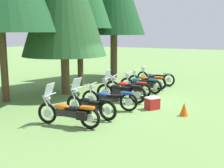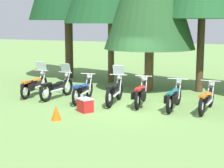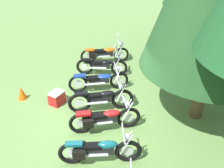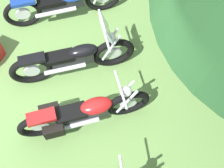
{
  "view_description": "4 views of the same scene",
  "coord_description": "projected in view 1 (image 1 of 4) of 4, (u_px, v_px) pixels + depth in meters",
  "views": [
    {
      "loc": [
        -11.39,
        -5.29,
        2.99
      ],
      "look_at": [
        -0.58,
        0.38,
        0.78
      ],
      "focal_mm": 46.44,
      "sensor_mm": 36.0,
      "label": 1
    },
    {
      "loc": [
        4.8,
        -12.55,
        3.05
      ],
      "look_at": [
        -0.88,
        0.66,
        0.62
      ],
      "focal_mm": 59.46,
      "sensor_mm": 36.0,
      "label": 2
    },
    {
      "loc": [
        6.46,
        0.26,
        5.32
      ],
      "look_at": [
        -0.62,
        0.37,
        0.97
      ],
      "focal_mm": 40.54,
      "sensor_mm": 36.0,
      "label": 3
    },
    {
      "loc": [
        2.44,
        0.39,
        5.45
      ],
      "look_at": [
        0.2,
        0.62,
        0.78
      ],
      "focal_mm": 53.33,
      "sensor_mm": 36.0,
      "label": 4
    }
  ],
  "objects": [
    {
      "name": "ground_plane",
      "position": [
        126.0,
        100.0,
        12.88
      ],
      "size": [
        80.0,
        80.0,
        0.0
      ],
      "primitive_type": "plane",
      "color": "#6B934C"
    },
    {
      "name": "motorcycle_0",
      "position": [
        69.0,
        112.0,
        9.23
      ],
      "size": [
        0.74,
        2.24,
        1.36
      ],
      "rotation": [
        0.0,
        0.0,
        1.69
      ],
      "color": "black",
      "rests_on": "ground_plane"
    },
    {
      "name": "motorcycle_1",
      "position": [
        90.0,
        105.0,
        10.21
      ],
      "size": [
        0.65,
        2.17,
        1.36
      ],
      "rotation": [
        0.0,
        0.0,
        1.49
      ],
      "color": "black",
      "rests_on": "ground_plane"
    },
    {
      "name": "motorcycle_2",
      "position": [
        109.0,
        98.0,
        11.22
      ],
      "size": [
        0.66,
        2.28,
        1.01
      ],
      "rotation": [
        0.0,
        0.0,
        1.72
      ],
      "color": "black",
      "rests_on": "ground_plane"
    },
    {
      "name": "motorcycle_3",
      "position": [
        120.0,
        91.0,
        12.38
      ],
      "size": [
        0.68,
        2.22,
        1.39
      ],
      "rotation": [
        0.0,
        0.0,
        1.71
      ],
      "color": "black",
      "rests_on": "ground_plane"
    },
    {
      "name": "motorcycle_4",
      "position": [
        128.0,
        88.0,
        13.3
      ],
      "size": [
        0.78,
        2.19,
        1.02
      ],
      "rotation": [
        0.0,
        0.0,
        1.73
      ],
      "color": "black",
      "rests_on": "ground_plane"
    },
    {
      "name": "motorcycle_5",
      "position": [
        141.0,
        84.0,
        14.34
      ],
      "size": [
        0.76,
        2.19,
        1.01
      ],
      "rotation": [
        0.0,
        0.0,
        1.61
      ],
      "color": "black",
      "rests_on": "ground_plane"
    },
    {
      "name": "motorcycle_6",
      "position": [
        147.0,
        81.0,
        15.38
      ],
      "size": [
        0.69,
        2.19,
        1.0
      ],
      "rotation": [
        0.0,
        0.0,
        1.53
      ],
      "color": "black",
      "rests_on": "ground_plane"
    },
    {
      "name": "motorcycle_7",
      "position": [
        155.0,
        77.0,
        16.5
      ],
      "size": [
        0.64,
        2.35,
        1.01
      ],
      "rotation": [
        0.0,
        0.0,
        1.45
      ],
      "color": "black",
      "rests_on": "ground_plane"
    },
    {
      "name": "picnic_cooler",
      "position": [
        152.0,
        103.0,
        11.32
      ],
      "size": [
        0.64,
        0.61,
        0.47
      ],
      "color": "red",
      "rests_on": "ground_plane"
    },
    {
      "name": "traffic_cone",
      "position": [
        184.0,
        109.0,
        10.42
      ],
      "size": [
        0.32,
        0.32,
        0.48
      ],
      "primitive_type": "cone",
      "color": "#EA590F",
      "rests_on": "ground_plane"
    }
  ]
}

